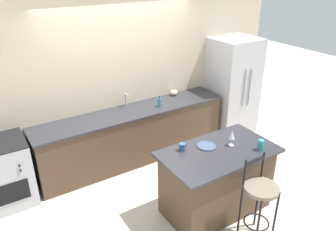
% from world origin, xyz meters
% --- Properties ---
extents(ground_plane, '(18.00, 18.00, 0.00)m').
position_xyz_m(ground_plane, '(0.00, 0.00, 0.00)').
color(ground_plane, beige).
extents(wall_back, '(6.00, 0.07, 2.70)m').
position_xyz_m(wall_back, '(0.00, 0.69, 1.35)').
color(wall_back, beige).
rests_on(wall_back, ground_plane).
extents(back_counter, '(3.20, 0.67, 0.90)m').
position_xyz_m(back_counter, '(0.00, 0.37, 0.45)').
color(back_counter, '#4C3828').
rests_on(back_counter, ground_plane).
extents(sink_faucet, '(0.02, 0.13, 0.22)m').
position_xyz_m(sink_faucet, '(0.00, 0.57, 1.04)').
color(sink_faucet, '#ADAFB5').
rests_on(sink_faucet, back_counter).
extents(kitchen_island, '(1.47, 0.85, 0.91)m').
position_xyz_m(kitchen_island, '(0.35, -1.34, 0.46)').
color(kitchen_island, '#4C3828').
rests_on(kitchen_island, ground_plane).
extents(refrigerator, '(0.81, 0.75, 1.82)m').
position_xyz_m(refrigerator, '(2.09, 0.30, 0.91)').
color(refrigerator, '#BCBCC1').
rests_on(refrigerator, ground_plane).
extents(oven_range, '(0.72, 0.69, 0.93)m').
position_xyz_m(oven_range, '(-2.00, 0.33, 0.47)').
color(oven_range, '#ADAFB5').
rests_on(oven_range, ground_plane).
extents(bar_stool_near, '(0.40, 0.40, 1.08)m').
position_xyz_m(bar_stool_near, '(0.43, -1.99, 0.61)').
color(bar_stool_near, black).
rests_on(bar_stool_near, ground_plane).
extents(dinner_plate, '(0.25, 0.25, 0.02)m').
position_xyz_m(dinner_plate, '(0.29, -1.17, 0.92)').
color(dinner_plate, '#425170').
rests_on(dinner_plate, kitchen_island).
extents(wine_glass, '(0.07, 0.07, 0.20)m').
position_xyz_m(wine_glass, '(0.57, -1.32, 1.06)').
color(wine_glass, white).
rests_on(wine_glass, kitchen_island).
extents(coffee_mug, '(0.11, 0.08, 0.10)m').
position_xyz_m(coffee_mug, '(-0.03, -1.08, 0.96)').
color(coffee_mug, '#335689').
rests_on(coffee_mug, kitchen_island).
extents(tumbler_cup, '(0.08, 0.08, 0.14)m').
position_xyz_m(tumbler_cup, '(0.80, -1.60, 0.98)').
color(tumbler_cup, teal).
rests_on(tumbler_cup, kitchen_island).
extents(pumpkin_decoration, '(0.13, 0.13, 0.13)m').
position_xyz_m(pumpkin_decoration, '(0.92, 0.55, 0.95)').
color(pumpkin_decoration, beige).
rests_on(pumpkin_decoration, back_counter).
extents(soap_bottle, '(0.06, 0.06, 0.18)m').
position_xyz_m(soap_bottle, '(0.45, 0.25, 0.98)').
color(soap_bottle, teal).
rests_on(soap_bottle, back_counter).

